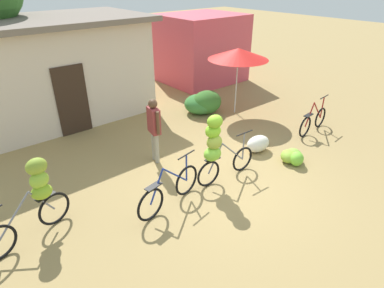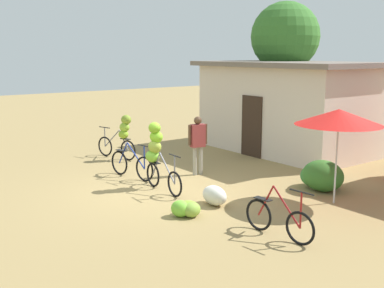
% 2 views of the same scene
% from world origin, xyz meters
% --- Properties ---
extents(ground_plane, '(60.00, 60.00, 0.00)m').
position_xyz_m(ground_plane, '(0.00, 0.00, 0.00)').
color(ground_plane, '#9B804E').
extents(building_low, '(6.19, 3.67, 3.08)m').
position_xyz_m(building_low, '(-1.50, 6.22, 1.56)').
color(building_low, beige).
rests_on(building_low, ground).
extents(tree_behind_building, '(2.54, 2.54, 5.24)m').
position_xyz_m(tree_behind_building, '(-2.70, 7.37, 3.92)').
color(tree_behind_building, brown).
rests_on(tree_behind_building, ground).
extents(hedge_bush_front_left, '(1.02, 1.05, 0.63)m').
position_xyz_m(hedge_bush_front_left, '(2.29, 3.42, 0.32)').
color(hedge_bush_front_left, '#387B36').
rests_on(hedge_bush_front_left, ground).
extents(hedge_bush_front_right, '(1.08, 0.88, 0.77)m').
position_xyz_m(hedge_bush_front_right, '(2.46, 3.26, 0.39)').
color(hedge_bush_front_right, '#37732A').
rests_on(hedge_bush_front_right, ground).
extents(market_umbrella, '(1.93, 1.93, 2.15)m').
position_xyz_m(market_umbrella, '(3.25, 2.69, 1.98)').
color(market_umbrella, beige).
rests_on(market_umbrella, ground).
extents(bicycle_leftmost, '(1.67, 0.60, 1.45)m').
position_xyz_m(bicycle_leftmost, '(-3.66, 0.98, 0.82)').
color(bicycle_leftmost, black).
rests_on(bicycle_leftmost, ground).
extents(bicycle_near_pile, '(1.72, 0.37, 0.98)m').
position_xyz_m(bicycle_near_pile, '(-1.43, 0.07, 0.37)').
color(bicycle_near_pile, black).
rests_on(bicycle_near_pile, ground).
extents(bicycle_center_loaded, '(1.67, 0.41, 1.68)m').
position_xyz_m(bicycle_center_loaded, '(-0.15, 0.07, 0.96)').
color(bicycle_center_loaded, black).
rests_on(bicycle_center_loaded, ground).
extents(bicycle_by_shop, '(1.57, 0.22, 0.99)m').
position_xyz_m(bicycle_by_shop, '(3.91, 0.15, 0.35)').
color(bicycle_by_shop, black).
rests_on(bicycle_by_shop, ground).
extents(banana_pile_on_ground, '(0.68, 0.77, 0.35)m').
position_xyz_m(banana_pile_on_ground, '(1.95, -0.52, 0.16)').
color(banana_pile_on_ground, '#75C637').
rests_on(banana_pile_on_ground, ground).
extents(produce_sack, '(0.73, 0.49, 0.44)m').
position_xyz_m(produce_sack, '(1.72, 0.41, 0.22)').
color(produce_sack, silver).
rests_on(produce_sack, ground).
extents(person_vendor, '(0.27, 0.57, 1.65)m').
position_xyz_m(person_vendor, '(-0.64, 1.74, 1.01)').
color(person_vendor, gray).
rests_on(person_vendor, ground).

